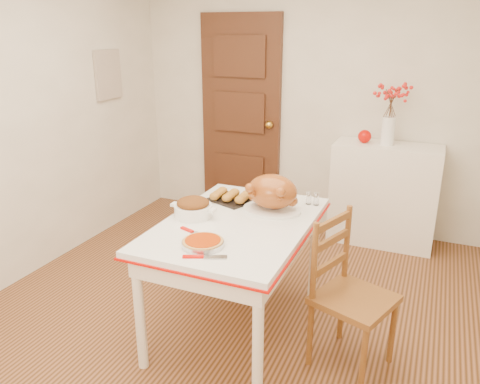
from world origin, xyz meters
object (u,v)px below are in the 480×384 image
at_px(kitchen_table, 237,277).
at_px(pumpkin_pie, 203,242).
at_px(sideboard, 384,194).
at_px(chair_oak, 355,296).
at_px(turkey_platter, 272,193).

distance_m(kitchen_table, pumpkin_pie, 0.57).
distance_m(sideboard, kitchen_table, 1.93).
bearing_deg(chair_oak, kitchen_table, 105.76).
bearing_deg(turkey_platter, kitchen_table, -131.69).
bearing_deg(turkey_platter, chair_oak, -39.82).
bearing_deg(sideboard, chair_oak, -87.93).
bearing_deg(kitchen_table, turkey_platter, 61.55).
relative_size(kitchen_table, chair_oak, 1.41).
height_order(kitchen_table, turkey_platter, turkey_platter).
distance_m(sideboard, turkey_platter, 1.69).
bearing_deg(sideboard, kitchen_table, -111.11).
bearing_deg(chair_oak, pumpkin_pie, 132.57).
bearing_deg(turkey_platter, pumpkin_pie, -118.45).
bearing_deg(sideboard, turkey_platter, -109.80).
bearing_deg(kitchen_table, pumpkin_pie, -95.29).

